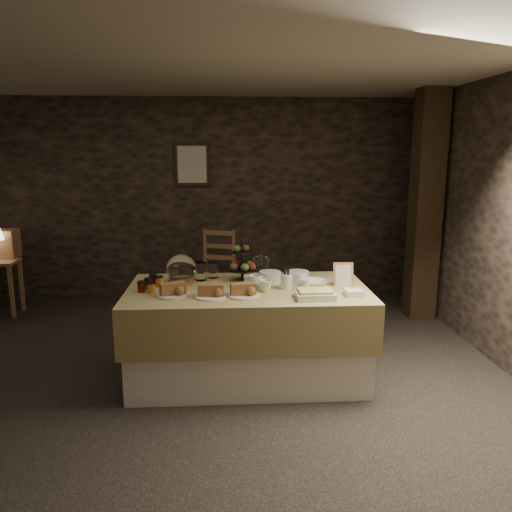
{
  "coord_description": "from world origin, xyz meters",
  "views": [
    {
      "loc": [
        0.29,
        -4.12,
        1.94
      ],
      "look_at": [
        0.54,
        0.2,
        1.01
      ],
      "focal_mm": 35.0,
      "sensor_mm": 36.0,
      "label": 1
    }
  ],
  "objects": [
    {
      "name": "mug_c",
      "position": [
        0.47,
        -0.04,
        0.85
      ],
      "size": [
        0.09,
        0.09,
        0.09
      ],
      "primitive_type": "cylinder",
      "color": "silver",
      "rests_on": "buffet_table"
    },
    {
      "name": "bowl",
      "position": [
        1.02,
        -0.06,
        0.83
      ],
      "size": [
        0.25,
        0.25,
        0.05
      ],
      "primitive_type": "imported",
      "rotation": [
        0.0,
        0.0,
        -0.16
      ],
      "color": "silver",
      "rests_on": "buffet_table"
    },
    {
      "name": "room_shell",
      "position": [
        0.0,
        0.0,
        1.56
      ],
      "size": [
        5.52,
        5.02,
        2.6
      ],
      "color": "black",
      "rests_on": "ground"
    },
    {
      "name": "bread_platter_center",
      "position": [
        0.16,
        -0.33,
        0.84
      ],
      "size": [
        0.26,
        0.26,
        0.11
      ],
      "color": "silver",
      "rests_on": "buffet_table"
    },
    {
      "name": "ground_plane",
      "position": [
        0.0,
        0.0,
        0.0
      ],
      "size": [
        5.5,
        5.0,
        0.01
      ],
      "primitive_type": "cube",
      "color": "black",
      "rests_on": "ground"
    },
    {
      "name": "storage_jar_a",
      "position": [
        0.05,
        0.2,
        0.88
      ],
      "size": [
        0.1,
        0.1,
        0.16
      ],
      "primitive_type": "cylinder",
      "color": "white",
      "rests_on": "buffet_table"
    },
    {
      "name": "storage_jar_b",
      "position": [
        0.16,
        0.28,
        0.87
      ],
      "size": [
        0.09,
        0.09,
        0.14
      ],
      "primitive_type": "cylinder",
      "color": "white",
      "rests_on": "buffet_table"
    },
    {
      "name": "chair",
      "position": [
        0.14,
        2.0,
        0.42
      ],
      "size": [
        0.55,
        0.53,
        0.74
      ],
      "rotation": [
        0.0,
        0.0,
        -0.3
      ],
      "color": "#8F603C",
      "rests_on": "ground_plane"
    },
    {
      "name": "plate_stack_a",
      "position": [
        0.66,
        0.08,
        0.85
      ],
      "size": [
        0.19,
        0.19,
        0.1
      ],
      "primitive_type": "cylinder",
      "color": "silver",
      "rests_on": "buffet_table"
    },
    {
      "name": "buffet_table",
      "position": [
        0.46,
        -0.08,
        0.46
      ],
      "size": [
        2.02,
        1.07,
        0.8
      ],
      "color": "white",
      "rests_on": "ground_plane"
    },
    {
      "name": "menu_frame",
      "position": [
        1.28,
        -0.05,
        0.89
      ],
      "size": [
        0.17,
        0.07,
        0.22
      ],
      "primitive_type": "cube",
      "rotation": [
        -0.24,
        0.0,
        -0.03
      ],
      "color": "#8F603C",
      "rests_on": "buffet_table"
    },
    {
      "name": "plate_stack_b",
      "position": [
        0.91,
        0.14,
        0.84
      ],
      "size": [
        0.2,
        0.2,
        0.08
      ],
      "primitive_type": "cylinder",
      "color": "silver",
      "rests_on": "buffet_table"
    },
    {
      "name": "tart_dish",
      "position": [
        0.97,
        -0.41,
        0.83
      ],
      "size": [
        0.3,
        0.22,
        0.07
      ],
      "color": "silver",
      "rests_on": "buffet_table"
    },
    {
      "name": "fruit_stand",
      "position": [
        0.43,
        0.18,
        0.94
      ],
      "size": [
        0.25,
        0.25,
        0.36
      ],
      "rotation": [
        0.0,
        0.0,
        -0.34
      ],
      "color": "black",
      "rests_on": "buffet_table"
    },
    {
      "name": "bread_platter_right",
      "position": [
        0.41,
        -0.31,
        0.84
      ],
      "size": [
        0.26,
        0.26,
        0.11
      ],
      "color": "silver",
      "rests_on": "buffet_table"
    },
    {
      "name": "framed_picture",
      "position": [
        -0.15,
        2.47,
        1.75
      ],
      "size": [
        0.45,
        0.04,
        0.55
      ],
      "color": "black",
      "rests_on": "room_shell"
    },
    {
      "name": "bread_platter_left",
      "position": [
        -0.15,
        -0.27,
        0.84
      ],
      "size": [
        0.26,
        0.26,
        0.11
      ],
      "color": "silver",
      "rests_on": "buffet_table"
    },
    {
      "name": "cup_b",
      "position": [
        0.6,
        -0.2,
        0.85
      ],
      "size": [
        0.13,
        0.13,
        0.1
      ],
      "primitive_type": "imported",
      "rotation": [
        0.0,
        0.0,
        -0.26
      ],
      "color": "silver",
      "rests_on": "buffet_table"
    },
    {
      "name": "jam_jars",
      "position": [
        -0.35,
        -0.05,
        0.84
      ],
      "size": [
        0.18,
        0.32,
        0.07
      ],
      "color": "#520E0F",
      "rests_on": "buffet_table"
    },
    {
      "name": "cake_dome",
      "position": [
        -0.11,
        0.14,
        0.9
      ],
      "size": [
        0.26,
        0.26,
        0.26
      ],
      "color": "#8F603C",
      "rests_on": "buffet_table"
    },
    {
      "name": "cup_a",
      "position": [
        0.52,
        -0.07,
        0.85
      ],
      "size": [
        0.14,
        0.14,
        0.11
      ],
      "primitive_type": "imported",
      "rotation": [
        0.0,
        0.0,
        0.06
      ],
      "color": "silver",
      "rests_on": "buffet_table"
    },
    {
      "name": "square_dish",
      "position": [
        1.3,
        -0.34,
        0.82
      ],
      "size": [
        0.14,
        0.14,
        0.04
      ],
      "primitive_type": "cube",
      "color": "silver",
      "rests_on": "buffet_table"
    },
    {
      "name": "timber_column",
      "position": [
        2.55,
        1.42,
        1.3
      ],
      "size": [
        0.3,
        0.3,
        2.6
      ],
      "primitive_type": "cube",
      "color": "black",
      "rests_on": "ground_plane"
    },
    {
      "name": "cutlery_holder",
      "position": [
        0.78,
        -0.12,
        0.86
      ],
      "size": [
        0.1,
        0.1,
        0.12
      ],
      "primitive_type": "cylinder",
      "color": "silver",
      "rests_on": "buffet_table"
    },
    {
      "name": "mug_d",
      "position": [
        0.93,
        -0.16,
        0.84
      ],
      "size": [
        0.08,
        0.08,
        0.09
      ],
      "primitive_type": "cylinder",
      "color": "silver",
      "rests_on": "buffet_table"
    }
  ]
}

